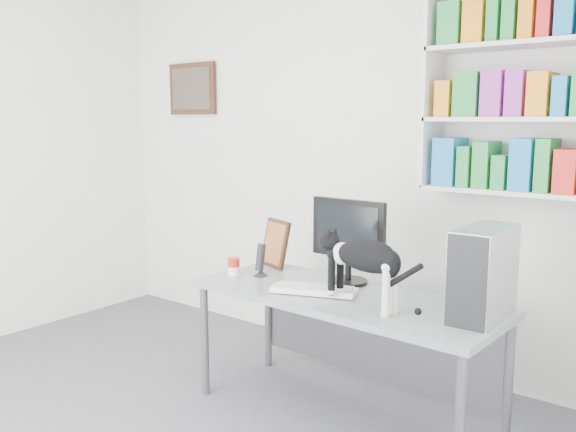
{
  "coord_description": "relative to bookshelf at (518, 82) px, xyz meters",
  "views": [
    {
      "loc": [
        2.5,
        -1.6,
        1.65
      ],
      "look_at": [
        0.05,
        1.53,
        1.02
      ],
      "focal_mm": 38.0,
      "sensor_mm": 36.0,
      "label": 1
    }
  ],
  "objects": [
    {
      "name": "bookshelf",
      "position": [
        0.0,
        0.0,
        0.0
      ],
      "size": [
        1.03,
        0.28,
        1.24
      ],
      "primitive_type": "cube",
      "color": "silver",
      "rests_on": "room"
    },
    {
      "name": "speaker",
      "position": [
        -1.23,
        -0.74,
        -1.03
      ],
      "size": [
        0.11,
        0.11,
        0.21
      ],
      "primitive_type": "cylinder",
      "rotation": [
        0.0,
        0.0,
        -0.25
      ],
      "color": "black",
      "rests_on": "desk"
    },
    {
      "name": "desk",
      "position": [
        -0.62,
        -0.75,
        -1.49
      ],
      "size": [
        1.73,
        0.73,
        0.71
      ],
      "primitive_type": "cube",
      "rotation": [
        0.0,
        0.0,
        -0.03
      ],
      "color": "gray",
      "rests_on": "room"
    },
    {
      "name": "wall_art",
      "position": [
        -2.7,
        0.12,
        0.05
      ],
      "size": [
        0.52,
        0.04,
        0.42
      ],
      "primitive_type": "cube",
      "color": "#4E2B19",
      "rests_on": "room"
    },
    {
      "name": "soup_can",
      "position": [
        -1.37,
        -0.82,
        -1.08
      ],
      "size": [
        0.09,
        0.09,
        0.11
      ],
      "primitive_type": "cylinder",
      "rotation": [
        0.0,
        0.0,
        -0.4
      ],
      "color": "red",
      "rests_on": "desk"
    },
    {
      "name": "keyboard",
      "position": [
        -0.77,
        -0.83,
        -1.12
      ],
      "size": [
        0.49,
        0.33,
        0.04
      ],
      "primitive_type": "cube",
      "rotation": [
        0.0,
        0.0,
        0.36
      ],
      "color": "white",
      "rests_on": "desk"
    },
    {
      "name": "pc_tower",
      "position": [
        0.11,
        -0.69,
        -0.92
      ],
      "size": [
        0.2,
        0.44,
        0.44
      ],
      "primitive_type": "cube",
      "rotation": [
        0.0,
        0.0,
        0.02
      ],
      "color": "#BDBCC2",
      "rests_on": "desk"
    },
    {
      "name": "monitor",
      "position": [
        -0.73,
        -0.55,
        -0.89
      ],
      "size": [
        0.47,
        0.23,
        0.5
      ],
      "primitive_type": "cube",
      "rotation": [
        0.0,
        0.0,
        -0.01
      ],
      "color": "black",
      "rests_on": "desk"
    },
    {
      "name": "room",
      "position": [
        -1.4,
        -1.85,
        -0.5
      ],
      "size": [
        4.01,
        4.01,
        2.7
      ],
      "color": "#5B5B61",
      "rests_on": "ground"
    },
    {
      "name": "leaning_print",
      "position": [
        -1.32,
        -0.48,
        -0.98
      ],
      "size": [
        0.27,
        0.18,
        0.31
      ],
      "primitive_type": "cube",
      "rotation": [
        0.0,
        0.0,
        -0.34
      ],
      "color": "#4E2B19",
      "rests_on": "desk"
    },
    {
      "name": "cat",
      "position": [
        -0.42,
        -0.9,
        -0.96
      ],
      "size": [
        0.59,
        0.24,
        0.35
      ],
      "primitive_type": null,
      "rotation": [
        0.0,
        0.0,
        -0.16
      ],
      "color": "black",
      "rests_on": "desk"
    }
  ]
}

